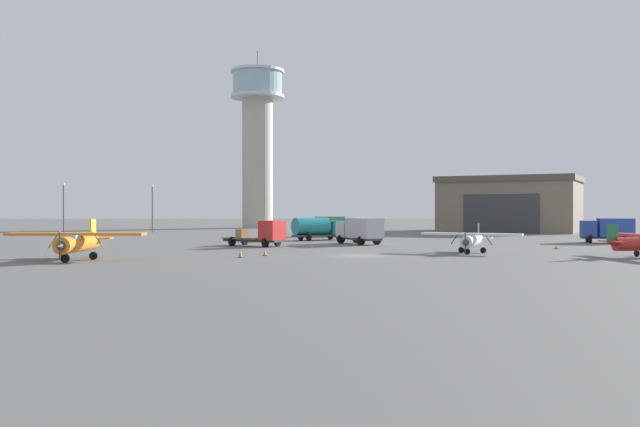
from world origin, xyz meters
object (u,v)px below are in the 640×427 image
Objects in this scene: truck_box_blue at (608,229)px; truck_box_silver at (360,230)px; airplane_orange at (78,241)px; truck_flatbed_red at (263,234)px; control_tower at (257,134)px; light_post_east at (63,203)px; traffic_cone_near_left at (265,252)px; airplane_white at (472,239)px; traffic_cone_mid_apron at (556,246)px; traffic_cone_near_right at (240,253)px; truck_fuel_tanker_teal at (318,228)px; truck_fuel_tanker_green at (337,225)px; light_post_west at (152,204)px.

truck_box_blue is 29.46m from truck_box_silver.
airplane_orange is 1.50× the size of truck_flatbed_red.
light_post_east is at bearing -137.35° from control_tower.
truck_box_silver is at bearing 61.57° from traffic_cone_near_left.
control_tower is at bearing 95.00° from traffic_cone_near_left.
airplane_white is 1.22× the size of truck_flatbed_red.
light_post_east is (-35.64, 38.59, 3.63)m from truck_flatbed_red.
truck_box_silver is 11.52m from truck_flatbed_red.
truck_box_blue reaches higher than traffic_cone_mid_apron.
traffic_cone_near_right is 32.18m from traffic_cone_mid_apron.
truck_flatbed_red is 13.55m from traffic_cone_near_left.
truck_fuel_tanker_teal is (11.85, -52.65, -17.87)m from control_tower.
truck_box_blue is 36.07m from truck_fuel_tanker_green.
light_post_east is at bearing -8.05° from truck_box_blue.
traffic_cone_near_left is (-38.94, -20.06, -1.35)m from truck_box_blue.
traffic_cone_near_left is at bearing -162.99° from traffic_cone_mid_apron.
truck_fuel_tanker_green is 36.12m from traffic_cone_mid_apron.
truck_flatbed_red is 13.07× the size of traffic_cone_mid_apron.
truck_fuel_tanker_green reaches higher than truck_flatbed_red.
airplane_orange reaches higher than truck_flatbed_red.
light_post_west reaches higher than traffic_cone_mid_apron.
truck_box_silver is (-29.37, -2.37, 0.03)m from truck_box_blue.
traffic_cone_near_right reaches higher than traffic_cone_near_left.
airplane_orange is 59.78m from light_post_west.
traffic_cone_near_left is (22.84, -54.84, -4.59)m from light_post_west.
light_post_west reaches higher than traffic_cone_near_left.
airplane_white is at bearing 9.55° from traffic_cone_near_left.
airplane_orange is at bearing -163.18° from traffic_cone_mid_apron.
truck_box_blue is at bearing -22.90° from light_post_east.
traffic_cone_mid_apron is (35.43, -70.80, -19.22)m from control_tower.
light_post_east reaches higher than light_post_west.
light_post_west is (-8.46, 59.08, 3.40)m from airplane_orange.
truck_flatbed_red is at bearing -47.27° from light_post_east.
traffic_cone_near_left is (-4.89, -26.86, -1.34)m from truck_fuel_tanker_teal.
airplane_orange is 12.75m from traffic_cone_near_right.
traffic_cone_near_left is at bearing 106.77° from airplane_orange.
truck_box_silver is 0.84× the size of light_post_west.
truck_box_blue is 43.82m from traffic_cone_near_left.
truck_fuel_tanker_green is (-31.10, 18.26, 0.01)m from truck_box_blue.
truck_fuel_tanker_teal is at bearing 148.55° from airplane_orange.
traffic_cone_near_right is (20.95, -56.75, -4.51)m from light_post_west.
traffic_cone_near_right is at bearing -160.72° from traffic_cone_mid_apron.
airplane_white is 1.07× the size of light_post_west.
control_tower is 50.60× the size of traffic_cone_near_right.
traffic_cone_mid_apron is at bearing 144.41° from airplane_white.
truck_box_blue reaches higher than traffic_cone_near_right.
traffic_cone_near_right is at bearing -134.01° from truck_fuel_tanker_teal.
truck_box_blue is 10.72× the size of traffic_cone_near_left.
truck_box_blue is at bearing 114.83° from airplane_orange.
light_post_west is at bearing -116.35° from airplane_white.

